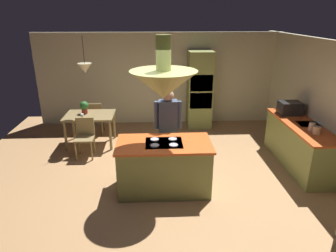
{
  "coord_description": "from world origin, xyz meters",
  "views": [
    {
      "loc": [
        -0.16,
        -4.96,
        3.02
      ],
      "look_at": [
        0.1,
        0.4,
        1.0
      ],
      "focal_mm": 32.09,
      "sensor_mm": 36.0,
      "label": 1
    }
  ],
  "objects_px": {
    "cup_on_table": "(82,116)",
    "canister_sugar": "(312,127)",
    "chair_facing_island": "(85,135)",
    "microwave_on_counter": "(290,108)",
    "chair_by_back_wall": "(95,116)",
    "potted_plant_on_table": "(84,107)",
    "oven_tower": "(200,90)",
    "canister_flour": "(317,130)",
    "kitchen_island": "(164,166)",
    "dining_table": "(90,119)",
    "person_at_island": "(168,125)"
  },
  "relations": [
    {
      "from": "kitchen_island",
      "to": "chair_by_back_wall",
      "type": "distance_m",
      "value": 3.23
    },
    {
      "from": "person_at_island",
      "to": "canister_flour",
      "type": "height_order",
      "value": "person_at_island"
    },
    {
      "from": "kitchen_island",
      "to": "oven_tower",
      "type": "relative_size",
      "value": 0.79
    },
    {
      "from": "kitchen_island",
      "to": "oven_tower",
      "type": "distance_m",
      "value": 3.47
    },
    {
      "from": "potted_plant_on_table",
      "to": "cup_on_table",
      "type": "xyz_separation_m",
      "value": [
        0.01,
        -0.3,
        -0.12
      ]
    },
    {
      "from": "chair_by_back_wall",
      "to": "microwave_on_counter",
      "type": "height_order",
      "value": "microwave_on_counter"
    },
    {
      "from": "cup_on_table",
      "to": "microwave_on_counter",
      "type": "height_order",
      "value": "microwave_on_counter"
    },
    {
      "from": "chair_facing_island",
      "to": "potted_plant_on_table",
      "type": "xyz_separation_m",
      "value": [
        -0.13,
        0.73,
        0.42
      ]
    },
    {
      "from": "kitchen_island",
      "to": "canister_sugar",
      "type": "distance_m",
      "value": 2.92
    },
    {
      "from": "oven_tower",
      "to": "chair_by_back_wall",
      "type": "relative_size",
      "value": 2.41
    },
    {
      "from": "oven_tower",
      "to": "microwave_on_counter",
      "type": "height_order",
      "value": "oven_tower"
    },
    {
      "from": "chair_facing_island",
      "to": "canister_flour",
      "type": "height_order",
      "value": "canister_flour"
    },
    {
      "from": "dining_table",
      "to": "chair_facing_island",
      "type": "distance_m",
      "value": 0.66
    },
    {
      "from": "chair_by_back_wall",
      "to": "potted_plant_on_table",
      "type": "distance_m",
      "value": 0.71
    },
    {
      "from": "oven_tower",
      "to": "dining_table",
      "type": "xyz_separation_m",
      "value": [
        -2.8,
        -1.14,
        -0.39
      ]
    },
    {
      "from": "kitchen_island",
      "to": "canister_sugar",
      "type": "relative_size",
      "value": 10.87
    },
    {
      "from": "cup_on_table",
      "to": "canister_sugar",
      "type": "xyz_separation_m",
      "value": [
        4.66,
        -1.45,
        0.19
      ]
    },
    {
      "from": "microwave_on_counter",
      "to": "dining_table",
      "type": "bearing_deg",
      "value": 171.79
    },
    {
      "from": "chair_facing_island",
      "to": "microwave_on_counter",
      "type": "distance_m",
      "value": 4.57
    },
    {
      "from": "chair_facing_island",
      "to": "potted_plant_on_table",
      "type": "distance_m",
      "value": 0.86
    },
    {
      "from": "oven_tower",
      "to": "canister_flour",
      "type": "relative_size",
      "value": 14.33
    },
    {
      "from": "dining_table",
      "to": "canister_flour",
      "type": "bearing_deg",
      "value": -22.03
    },
    {
      "from": "chair_facing_island",
      "to": "canister_sugar",
      "type": "xyz_separation_m",
      "value": [
        4.54,
        -1.02,
        0.49
      ]
    },
    {
      "from": "cup_on_table",
      "to": "microwave_on_counter",
      "type": "relative_size",
      "value": 0.2
    },
    {
      "from": "dining_table",
      "to": "person_at_island",
      "type": "bearing_deg",
      "value": -37.44
    },
    {
      "from": "kitchen_island",
      "to": "chair_facing_island",
      "type": "distance_m",
      "value": 2.24
    },
    {
      "from": "cup_on_table",
      "to": "oven_tower",
      "type": "bearing_deg",
      "value": 24.85
    },
    {
      "from": "cup_on_table",
      "to": "canister_flour",
      "type": "bearing_deg",
      "value": -19.25
    },
    {
      "from": "potted_plant_on_table",
      "to": "canister_flour",
      "type": "distance_m",
      "value": 5.05
    },
    {
      "from": "chair_by_back_wall",
      "to": "cup_on_table",
      "type": "bearing_deg",
      "value": 81.91
    },
    {
      "from": "chair_facing_island",
      "to": "kitchen_island",
      "type": "bearing_deg",
      "value": -40.64
    },
    {
      "from": "chair_facing_island",
      "to": "microwave_on_counter",
      "type": "xyz_separation_m",
      "value": [
        4.54,
        -0.01,
        0.55
      ]
    },
    {
      "from": "person_at_island",
      "to": "cup_on_table",
      "type": "xyz_separation_m",
      "value": [
        -1.93,
        1.17,
        -0.16
      ]
    },
    {
      "from": "canister_sugar",
      "to": "microwave_on_counter",
      "type": "height_order",
      "value": "microwave_on_counter"
    },
    {
      "from": "kitchen_island",
      "to": "microwave_on_counter",
      "type": "relative_size",
      "value": 3.6
    },
    {
      "from": "canister_flour",
      "to": "person_at_island",
      "type": "bearing_deg",
      "value": 170.55
    },
    {
      "from": "kitchen_island",
      "to": "dining_table",
      "type": "bearing_deg",
      "value": 128.99
    },
    {
      "from": "kitchen_island",
      "to": "chair_by_back_wall",
      "type": "bearing_deg",
      "value": 121.81
    },
    {
      "from": "canister_flour",
      "to": "oven_tower",
      "type": "bearing_deg",
      "value": 120.28
    },
    {
      "from": "potted_plant_on_table",
      "to": "chair_by_back_wall",
      "type": "bearing_deg",
      "value": 77.0
    },
    {
      "from": "person_at_island",
      "to": "microwave_on_counter",
      "type": "height_order",
      "value": "person_at_island"
    },
    {
      "from": "potted_plant_on_table",
      "to": "microwave_on_counter",
      "type": "relative_size",
      "value": 0.65
    },
    {
      "from": "cup_on_table",
      "to": "potted_plant_on_table",
      "type": "bearing_deg",
      "value": 91.11
    },
    {
      "from": "canister_sugar",
      "to": "cup_on_table",
      "type": "bearing_deg",
      "value": 162.75
    },
    {
      "from": "dining_table",
      "to": "chair_facing_island",
      "type": "relative_size",
      "value": 1.32
    },
    {
      "from": "kitchen_island",
      "to": "dining_table",
      "type": "xyz_separation_m",
      "value": [
        -1.7,
        2.1,
        0.2
      ]
    },
    {
      "from": "chair_by_back_wall",
      "to": "microwave_on_counter",
      "type": "xyz_separation_m",
      "value": [
        4.54,
        -1.3,
        0.55
      ]
    },
    {
      "from": "chair_by_back_wall",
      "to": "canister_sugar",
      "type": "xyz_separation_m",
      "value": [
        4.54,
        -2.3,
        0.49
      ]
    },
    {
      "from": "oven_tower",
      "to": "canister_flour",
      "type": "xyz_separation_m",
      "value": [
        1.74,
        -2.98,
        -0.06
      ]
    },
    {
      "from": "canister_sugar",
      "to": "microwave_on_counter",
      "type": "distance_m",
      "value": 1.0
    }
  ]
}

